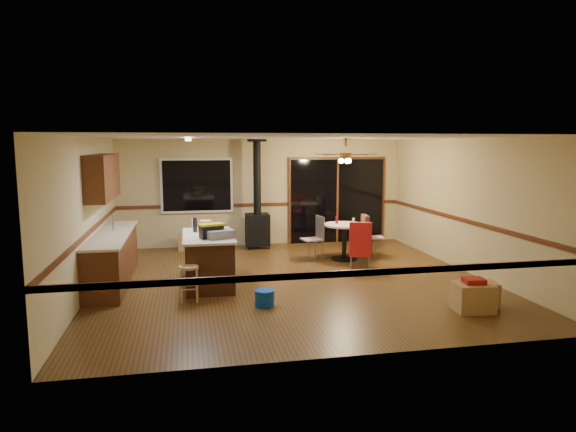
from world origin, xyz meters
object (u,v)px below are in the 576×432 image
object	(u,v)px
box_under_window	(190,242)
blue_bucket	(265,298)
chair_right	(366,231)
toolbox_grey	(220,234)
chair_left	(316,233)
toolbox_black	(211,232)
box_corner_a	(473,297)
wood_stove	(257,218)
box_corner_b	(481,293)
chair_near	(360,240)
kitchen_island	(209,259)
dining_table	(344,235)
bar_stool	(189,284)

from	to	relation	value
box_under_window	blue_bucket	bearing A→B (deg)	-76.45
blue_bucket	chair_right	xyz separation A→B (m)	(2.70, 2.94, 0.47)
toolbox_grey	chair_left	world-z (taller)	toolbox_grey
toolbox_black	box_corner_a	world-z (taller)	toolbox_black
wood_stove	box_corner_b	xyz separation A→B (m)	(2.79, -5.09, -0.54)
toolbox_black	box_corner_a	distance (m)	4.32
chair_near	chair_right	distance (m)	1.06
kitchen_island	box_under_window	xyz separation A→B (m)	(-0.30, 3.10, -0.26)
blue_bucket	box_corner_a	bearing A→B (deg)	-15.24
chair_right	box_corner_a	size ratio (longest dim) A/B	1.27
blue_bucket	dining_table	size ratio (longest dim) A/B	0.34
chair_right	box_corner_b	bearing A→B (deg)	-80.37
dining_table	chair_right	world-z (taller)	chair_right
toolbox_grey	box_under_window	distance (m)	3.63
chair_near	toolbox_black	bearing A→B (deg)	-163.50
kitchen_island	chair_left	world-z (taller)	chair_left
toolbox_grey	toolbox_black	xyz separation A→B (m)	(-0.14, 0.09, 0.03)
chair_near	chair_right	world-z (taller)	same
dining_table	box_corner_b	size ratio (longest dim) A/B	1.94
wood_stove	box_under_window	distance (m)	1.69
chair_left	chair_right	xyz separation A→B (m)	(1.11, -0.05, 0.01)
chair_left	box_corner_a	size ratio (longest dim) A/B	0.93
dining_table	box_corner_b	world-z (taller)	dining_table
wood_stove	dining_table	bearing A→B (deg)	-43.98
chair_near	kitchen_island	bearing A→B (deg)	-169.48
box_under_window	box_corner_b	distance (m)	6.76
chair_right	bar_stool	bearing A→B (deg)	-147.49
wood_stove	bar_stool	xyz separation A→B (m)	(-1.65, -3.99, -0.44)
chair_near	blue_bucket	bearing A→B (deg)	-138.28
box_corner_a	box_under_window	bearing A→B (deg)	127.60
dining_table	box_corner_a	world-z (taller)	dining_table
bar_stool	dining_table	distance (m)	4.09
wood_stove	dining_table	world-z (taller)	wood_stove
wood_stove	bar_stool	bearing A→B (deg)	-112.49
kitchen_island	bar_stool	xyz separation A→B (m)	(-0.35, -0.94, -0.17)
box_under_window	box_corner_b	size ratio (longest dim) A/B	1.05
kitchen_island	blue_bucket	bearing A→B (deg)	-61.16
chair_left	box_under_window	xyz separation A→B (m)	(-2.68, 1.54, -0.40)
wood_stove	toolbox_black	distance (m)	3.61
toolbox_grey	box_corner_b	bearing A→B (deg)	-22.60
blue_bucket	box_under_window	size ratio (longest dim) A/B	0.63
chair_left	box_corner_b	xyz separation A→B (m)	(1.72, -3.59, -0.40)
wood_stove	chair_right	world-z (taller)	wood_stove
chair_left	box_under_window	size ratio (longest dim) A/B	1.07
toolbox_black	bar_stool	world-z (taller)	toolbox_black
toolbox_black	wood_stove	bearing A→B (deg)	69.60
chair_right	blue_bucket	bearing A→B (deg)	-132.57
box_under_window	chair_near	bearing A→B (deg)	-37.35
chair_left	chair_near	bearing A→B (deg)	-56.92
kitchen_island	dining_table	xyz separation A→B (m)	(2.97, 1.44, 0.08)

